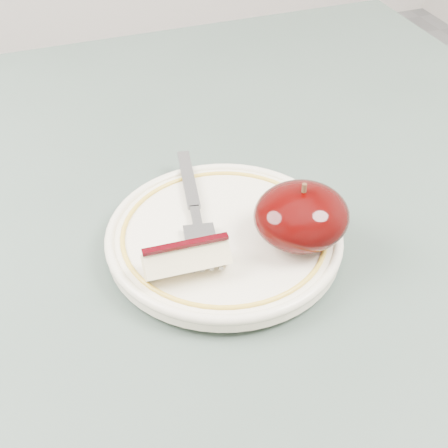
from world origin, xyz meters
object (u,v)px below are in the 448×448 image
object	(u,v)px
table	(208,293)
fork	(194,208)
apple_half	(301,216)
plate	(224,236)

from	to	relation	value
table	fork	world-z (taller)	fork
apple_half	table	bearing A→B (deg)	136.88
plate	apple_half	distance (m)	0.07
table	fork	distance (m)	0.11
table	apple_half	xyz separation A→B (m)	(0.06, -0.06, 0.13)
plate	apple_half	xyz separation A→B (m)	(0.06, -0.03, 0.03)
fork	table	bearing A→B (deg)	-103.36
fork	plate	bearing A→B (deg)	-145.47
table	apple_half	world-z (taller)	apple_half
table	plate	world-z (taller)	plate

